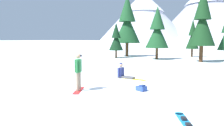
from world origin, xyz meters
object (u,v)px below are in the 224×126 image
pine_tree_young (202,21)px  pine_tree_short (116,39)px  pine_tree_broad (193,37)px  pine_tree_twin (157,31)px  loose_snowboard_far_spare (186,123)px  snowboarder_midground (123,73)px  backpack_blue (141,88)px  snowboarder_foreground (78,71)px  pine_tree_slender (127,23)px

pine_tree_young → pine_tree_short: (-10.04, 0.05, -1.76)m
pine_tree_broad → pine_tree_twin: pine_tree_twin is taller
loose_snowboard_far_spare → snowboarder_midground: bearing=130.5°
backpack_blue → pine_tree_twin: pine_tree_twin is taller
backpack_blue → pine_tree_young: (0.50, 15.03, 4.03)m
snowboarder_foreground → snowboarder_midground: bearing=85.2°
backpack_blue → pine_tree_slender: size_ratio=0.07×
pine_tree_slender → pine_tree_twin: (5.06, -2.47, -1.21)m
pine_tree_slender → loose_snowboard_far_spare: bearing=-60.3°
snowboarder_midground → backpack_blue: size_ratio=3.26×
snowboarder_midground → backpack_blue: 3.34m
backpack_blue → pine_tree_twin: 16.58m
snowboarder_foreground → pine_tree_broad: 22.81m
backpack_blue → snowboarder_foreground: bearing=-151.1°
pine_tree_slender → snowboarder_midground: bearing=-64.9°
pine_tree_short → loose_snowboard_far_spare: bearing=-56.3°
pine_tree_young → loose_snowboard_far_spare: bearing=-83.5°
snowboarder_midground → loose_snowboard_far_spare: (4.76, -5.56, -0.30)m
pine_tree_young → pine_tree_short: bearing=179.7°
pine_tree_twin → pine_tree_broad: bearing=62.5°
loose_snowboard_far_spare → backpack_blue: bearing=130.2°
backpack_blue → pine_tree_broad: bearing=93.9°
backpack_blue → pine_tree_twin: bearing=105.8°
pine_tree_young → pine_tree_broad: bearing=107.3°
snowboarder_foreground → pine_tree_slender: pine_tree_slender is taller
loose_snowboard_far_spare → pine_tree_broad: 24.85m
pine_tree_twin → pine_tree_slender: bearing=154.0°
pine_tree_broad → snowboarder_foreground: bearing=-92.7°
pine_tree_slender → pine_tree_broad: size_ratio=1.68×
pine_tree_slender → pine_tree_young: 10.46m
snowboarder_foreground → pine_tree_slender: (-6.96, 19.51, 3.63)m
snowboarder_midground → pine_tree_twin: size_ratio=0.29×
pine_tree_broad → snowboarder_midground: bearing=-92.2°
backpack_blue → pine_tree_broad: pine_tree_broad is taller
pine_tree_short → pine_tree_twin: bearing=6.3°
pine_tree_young → pine_tree_twin: (-4.92, 0.62, -0.82)m
snowboarder_midground → pine_tree_twin: bearing=99.7°
pine_tree_broad → pine_tree_twin: 6.43m
snowboarder_midground → pine_tree_young: pine_tree_young is taller
pine_tree_young → pine_tree_slender: bearing=162.8°
backpack_blue → loose_snowboard_far_spare: bearing=-49.8°
pine_tree_twin → pine_tree_young: bearing=-7.2°
pine_tree_broad → pine_tree_young: 6.76m
snowboarder_foreground → snowboarder_midground: 3.97m
loose_snowboard_far_spare → backpack_blue: backpack_blue is taller
backpack_blue → pine_tree_short: (-9.54, 15.09, 2.27)m
loose_snowboard_far_spare → pine_tree_young: bearing=96.5°
pine_tree_broad → pine_tree_young: (1.96, -6.30, 1.46)m
snowboarder_foreground → backpack_blue: size_ratio=3.12×
pine_tree_short → snowboarder_foreground: bearing=-66.9°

